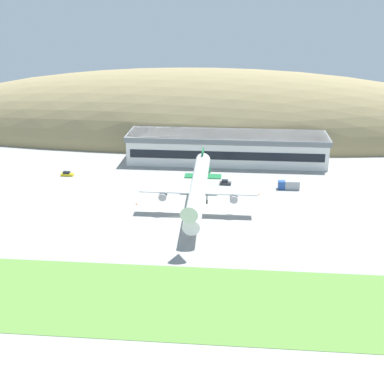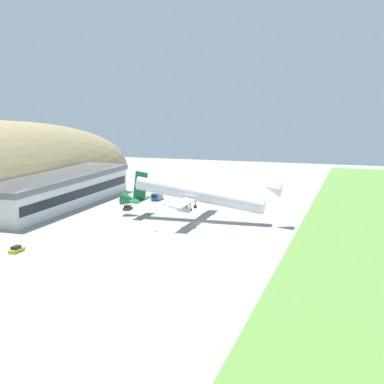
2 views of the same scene
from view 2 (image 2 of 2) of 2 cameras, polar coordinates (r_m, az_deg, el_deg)
ground_plane at (r=164.08m, az=1.13°, el=-3.34°), size 341.38×341.38×0.00m
grass_strip_foreground at (r=157.35m, az=16.52°, el=-4.30°), size 307.24×29.32×0.08m
terminal_building at (r=196.24m, az=-13.96°, el=0.39°), size 75.44×18.62×11.02m
cargo_airplane at (r=167.69m, az=0.41°, el=-0.31°), size 34.24×52.68×12.32m
service_car_0 at (r=140.11m, az=-18.22°, el=-5.84°), size 4.40×1.91×1.57m
service_car_1 at (r=185.11m, az=-6.88°, el=-1.69°), size 3.90×2.13×1.62m
fuel_truck at (r=202.90m, az=-3.73°, el=-0.43°), size 7.04×2.41×2.85m
traffic_cone_0 at (r=153.34m, az=-3.93°, el=-4.18°), size 0.52×0.52×0.58m
traffic_cone_1 at (r=191.77m, az=-3.05°, el=-1.36°), size 0.52×0.52×0.58m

